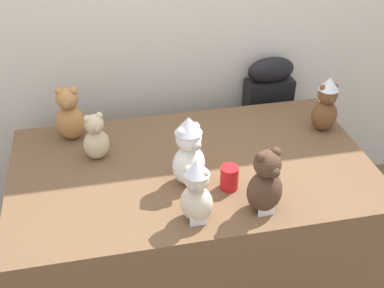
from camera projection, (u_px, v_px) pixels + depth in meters
display_table at (192, 223)px, 2.51m from camera, size 1.67×0.98×0.73m
instrument_case at (265, 128)px, 3.05m from camera, size 0.29×0.13×0.95m
teddy_bear_cocoa at (266, 183)px, 1.97m from camera, size 0.18×0.16×0.30m
teddy_bear_caramel at (70, 115)px, 2.43m from camera, size 0.16×0.14×0.28m
teddy_bear_chestnut at (326, 105)px, 2.49m from camera, size 0.14×0.12×0.30m
teddy_bear_sand at (96, 138)px, 2.29m from camera, size 0.15×0.13×0.24m
teddy_bear_snow at (189, 152)px, 2.11m from camera, size 0.19×0.18×0.33m
teddy_bear_cream at (197, 191)px, 1.92m from camera, size 0.17×0.16×0.29m
party_cup_red at (229, 178)px, 2.14m from camera, size 0.08×0.08×0.11m
name_card_front_left at (199, 221)px, 1.95m from camera, size 0.07×0.01×0.05m
name_card_front_middle at (195, 194)px, 2.09m from camera, size 0.07×0.02×0.05m
name_card_front_right at (266, 211)px, 2.00m from camera, size 0.07×0.01×0.05m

